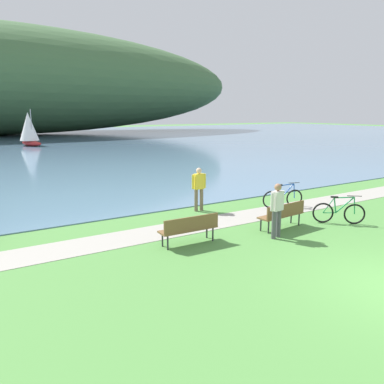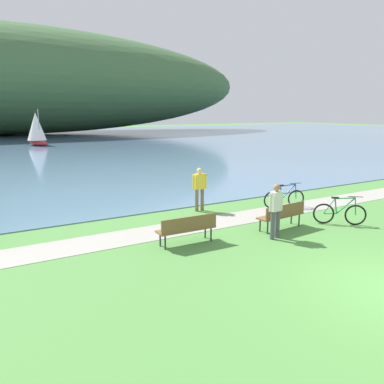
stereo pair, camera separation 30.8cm
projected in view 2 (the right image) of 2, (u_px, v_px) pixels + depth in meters
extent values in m
cube|color=#5B7F9E|center=(33.00, 142.00, 49.51)|extent=(180.00, 80.00, 0.04)
ellipsoid|color=#42663D|center=(3.00, 80.00, 63.17)|extent=(89.69, 28.00, 17.76)
cube|color=#A39E93|center=(226.00, 220.00, 13.92)|extent=(60.00, 1.50, 0.01)
cube|color=brown|center=(280.00, 216.00, 12.85)|extent=(1.83, 0.63, 0.05)
cube|color=brown|center=(286.00, 210.00, 12.64)|extent=(1.80, 0.19, 0.40)
cylinder|color=#2D2D33|center=(260.00, 225.00, 12.59)|extent=(0.05, 0.05, 0.45)
cylinder|color=#2D2D33|center=(291.00, 217.00, 13.46)|extent=(0.05, 0.05, 0.45)
cylinder|color=#2D2D33|center=(268.00, 227.00, 12.33)|extent=(0.05, 0.05, 0.45)
cylinder|color=#2D2D33|center=(299.00, 220.00, 13.20)|extent=(0.05, 0.05, 0.45)
cube|color=brown|center=(186.00, 229.00, 11.39)|extent=(1.81, 0.52, 0.05)
cube|color=brown|center=(190.00, 223.00, 11.16)|extent=(1.80, 0.08, 0.40)
cylinder|color=#2D2D33|center=(160.00, 239.00, 11.21)|extent=(0.05, 0.05, 0.45)
cylinder|color=#2D2D33|center=(205.00, 231.00, 11.94)|extent=(0.05, 0.05, 0.45)
cylinder|color=#2D2D33|center=(165.00, 242.00, 10.92)|extent=(0.05, 0.05, 0.45)
cylinder|color=#2D2D33|center=(211.00, 234.00, 11.66)|extent=(0.05, 0.05, 0.45)
torus|color=black|center=(296.00, 199.00, 15.77)|extent=(0.70, 0.27, 0.72)
torus|color=black|center=(272.00, 200.00, 15.53)|extent=(0.70, 0.27, 0.72)
cylinder|color=#1E4CB2|center=(289.00, 192.00, 15.63)|extent=(0.59, 0.22, 0.61)
cylinder|color=#1E4CB2|center=(288.00, 185.00, 15.57)|extent=(0.64, 0.24, 0.09)
cylinder|color=#1E4CB2|center=(281.00, 193.00, 15.56)|extent=(0.13, 0.08, 0.54)
cylinder|color=#1E4CB2|center=(277.00, 199.00, 15.58)|extent=(0.42, 0.16, 0.05)
cylinder|color=#1E4CB2|center=(276.00, 193.00, 15.51)|extent=(0.36, 0.14, 0.56)
cylinder|color=#1E4CB2|center=(296.00, 191.00, 15.70)|extent=(0.09, 0.06, 0.60)
cube|color=black|center=(281.00, 185.00, 15.49)|extent=(0.26, 0.17, 0.05)
cylinder|color=black|center=(296.00, 183.00, 15.63)|extent=(0.47, 0.17, 0.02)
torus|color=black|center=(355.00, 215.00, 13.27)|extent=(0.58, 0.52, 0.72)
torus|color=black|center=(324.00, 214.00, 13.45)|extent=(0.58, 0.52, 0.72)
cylinder|color=#1E8C4C|center=(346.00, 206.00, 13.26)|extent=(0.48, 0.43, 0.61)
cylinder|color=#1E8C4C|center=(345.00, 198.00, 13.22)|extent=(0.52, 0.46, 0.09)
cylinder|color=#1E8C4C|center=(336.00, 206.00, 13.33)|extent=(0.12, 0.11, 0.54)
cylinder|color=#1E8C4C|center=(330.00, 214.00, 13.41)|extent=(0.34, 0.30, 0.05)
cylinder|color=#1E8C4C|center=(329.00, 206.00, 13.37)|extent=(0.30, 0.26, 0.56)
cylinder|color=#1E8C4C|center=(355.00, 207.00, 13.21)|extent=(0.09, 0.08, 0.60)
cube|color=black|center=(335.00, 198.00, 13.27)|extent=(0.25, 0.23, 0.05)
cylinder|color=black|center=(356.00, 197.00, 13.14)|extent=(0.38, 0.33, 0.02)
cylinder|color=#72604C|center=(197.00, 200.00, 15.12)|extent=(0.14, 0.14, 0.88)
cylinder|color=#72604C|center=(202.00, 200.00, 15.23)|extent=(0.14, 0.14, 0.88)
cube|color=yellow|center=(200.00, 181.00, 15.02)|extent=(0.40, 0.25, 0.60)
sphere|color=beige|center=(200.00, 171.00, 14.94)|extent=(0.22, 0.22, 0.22)
cylinder|color=yellow|center=(194.00, 182.00, 14.91)|extent=(0.09, 0.09, 0.56)
cylinder|color=yellow|center=(205.00, 181.00, 15.14)|extent=(0.09, 0.09, 0.56)
cylinder|color=#4C4C51|center=(273.00, 225.00, 11.78)|extent=(0.14, 0.14, 0.88)
cylinder|color=#4C4C51|center=(277.00, 224.00, 11.93)|extent=(0.14, 0.14, 0.88)
cube|color=silver|center=(276.00, 201.00, 11.71)|extent=(0.41, 0.28, 0.60)
sphere|color=#9E7051|center=(277.00, 188.00, 11.62)|extent=(0.22, 0.22, 0.22)
cylinder|color=silver|center=(271.00, 202.00, 11.54)|extent=(0.09, 0.09, 0.56)
cylinder|color=silver|center=(281.00, 200.00, 11.87)|extent=(0.09, 0.09, 0.56)
ellipsoid|color=#B22323|center=(39.00, 143.00, 43.83)|extent=(2.17, 3.59, 0.61)
cylinder|color=#B2B2B2|center=(39.00, 125.00, 43.26)|extent=(0.09, 0.09, 3.47)
cone|color=white|center=(36.00, 126.00, 43.65)|extent=(2.67, 2.67, 3.13)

